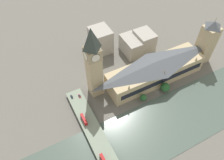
{
  "coord_description": "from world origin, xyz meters",
  "views": [
    {
      "loc": [
        -101.52,
        106.2,
        182.99
      ],
      "look_at": [
        22.55,
        41.52,
        18.55
      ],
      "focal_mm": 35.0,
      "sensor_mm": 36.0,
      "label": 1
    }
  ],
  "objects_px": {
    "clock_tower": "(93,63)",
    "victoria_tower": "(207,42)",
    "road_bridge": "(105,153)",
    "double_decker_bus_lead": "(84,119)",
    "car_southbound_lead": "(72,97)",
    "parliament_hall": "(156,70)",
    "double_decker_bus_mid": "(103,160)",
    "car_northbound_lead": "(80,96)"
  },
  "relations": [
    {
      "from": "clock_tower",
      "to": "victoria_tower",
      "type": "bearing_deg",
      "value": -95.72
    },
    {
      "from": "road_bridge",
      "to": "double_decker_bus_lead",
      "type": "bearing_deg",
      "value": 5.26
    },
    {
      "from": "road_bridge",
      "to": "car_southbound_lead",
      "type": "height_order",
      "value": "car_southbound_lead"
    },
    {
      "from": "parliament_hall",
      "to": "double_decker_bus_mid",
      "type": "xyz_separation_m",
      "value": [
        -57.86,
        90.37,
        -6.36
      ]
    },
    {
      "from": "parliament_hall",
      "to": "road_bridge",
      "type": "relative_size",
      "value": 0.73
    },
    {
      "from": "victoria_tower",
      "to": "clock_tower",
      "type": "bearing_deg",
      "value": 84.28
    },
    {
      "from": "clock_tower",
      "to": "car_southbound_lead",
      "type": "bearing_deg",
      "value": 85.97
    },
    {
      "from": "double_decker_bus_lead",
      "to": "car_northbound_lead",
      "type": "distance_m",
      "value": 28.87
    },
    {
      "from": "double_decker_bus_mid",
      "to": "car_northbound_lead",
      "type": "relative_size",
      "value": 2.3
    },
    {
      "from": "road_bridge",
      "to": "car_southbound_lead",
      "type": "relative_size",
      "value": 31.05
    },
    {
      "from": "victoria_tower",
      "to": "car_southbound_lead",
      "type": "bearing_deg",
      "value": 84.56
    },
    {
      "from": "clock_tower",
      "to": "double_decker_bus_lead",
      "type": "xyz_separation_m",
      "value": [
        -28.94,
        25.38,
        -35.99
      ]
    },
    {
      "from": "victoria_tower",
      "to": "road_bridge",
      "type": "height_order",
      "value": "victoria_tower"
    },
    {
      "from": "car_southbound_lead",
      "to": "clock_tower",
      "type": "bearing_deg",
      "value": -94.03
    },
    {
      "from": "double_decker_bus_lead",
      "to": "car_northbound_lead",
      "type": "relative_size",
      "value": 2.68
    },
    {
      "from": "clock_tower",
      "to": "car_northbound_lead",
      "type": "xyz_separation_m",
      "value": [
        -0.96,
        18.5,
        -37.84
      ]
    },
    {
      "from": "double_decker_bus_lead",
      "to": "car_southbound_lead",
      "type": "bearing_deg",
      "value": 0.98
    },
    {
      "from": "car_northbound_lead",
      "to": "car_southbound_lead",
      "type": "xyz_separation_m",
      "value": [
        2.78,
        7.4,
        -0.04
      ]
    },
    {
      "from": "car_northbound_lead",
      "to": "victoria_tower",
      "type": "bearing_deg",
      "value": -94.65
    },
    {
      "from": "double_decker_bus_mid",
      "to": "car_northbound_lead",
      "type": "distance_m",
      "value": 70.45
    },
    {
      "from": "double_decker_bus_lead",
      "to": "double_decker_bus_mid",
      "type": "bearing_deg",
      "value": 179.28
    },
    {
      "from": "parliament_hall",
      "to": "clock_tower",
      "type": "xyz_separation_m",
      "value": [
        13.12,
        64.46,
        29.44
      ]
    },
    {
      "from": "clock_tower",
      "to": "victoria_tower",
      "type": "relative_size",
      "value": 1.41
    },
    {
      "from": "parliament_hall",
      "to": "double_decker_bus_mid",
      "type": "relative_size",
      "value": 10.77
    },
    {
      "from": "parliament_hall",
      "to": "road_bridge",
      "type": "bearing_deg",
      "value": 121.19
    },
    {
      "from": "parliament_hall",
      "to": "victoria_tower",
      "type": "height_order",
      "value": "victoria_tower"
    },
    {
      "from": "parliament_hall",
      "to": "double_decker_bus_lead",
      "type": "distance_m",
      "value": 91.46
    },
    {
      "from": "clock_tower",
      "to": "car_southbound_lead",
      "type": "height_order",
      "value": "clock_tower"
    },
    {
      "from": "victoria_tower",
      "to": "double_decker_bus_lead",
      "type": "xyz_separation_m",
      "value": [
        -15.87,
        155.74,
        -19.82
      ]
    },
    {
      "from": "car_northbound_lead",
      "to": "car_southbound_lead",
      "type": "height_order",
      "value": "car_northbound_lead"
    },
    {
      "from": "parliament_hall",
      "to": "car_southbound_lead",
      "type": "relative_size",
      "value": 22.67
    },
    {
      "from": "parliament_hall",
      "to": "road_bridge",
      "type": "xyz_separation_m",
      "value": [
        -52.34,
        86.48,
        -9.94
      ]
    },
    {
      "from": "double_decker_bus_lead",
      "to": "clock_tower",
      "type": "bearing_deg",
      "value": -41.26
    },
    {
      "from": "double_decker_bus_mid",
      "to": "victoria_tower",
      "type": "bearing_deg",
      "value": -69.66
    },
    {
      "from": "car_southbound_lead",
      "to": "road_bridge",
      "type": "bearing_deg",
      "value": -176.69
    },
    {
      "from": "victoria_tower",
      "to": "car_northbound_lead",
      "type": "distance_m",
      "value": 150.92
    },
    {
      "from": "road_bridge",
      "to": "double_decker_bus_mid",
      "type": "bearing_deg",
      "value": 144.78
    },
    {
      "from": "road_bridge",
      "to": "double_decker_bus_lead",
      "type": "xyz_separation_m",
      "value": [
        36.53,
        3.36,
        3.4
      ]
    },
    {
      "from": "victoria_tower",
      "to": "double_decker_bus_lead",
      "type": "bearing_deg",
      "value": 95.82
    },
    {
      "from": "road_bridge",
      "to": "car_northbound_lead",
      "type": "bearing_deg",
      "value": -3.12
    },
    {
      "from": "double_decker_bus_mid",
      "to": "double_decker_bus_lead",
      "type": "bearing_deg",
      "value": -0.72
    },
    {
      "from": "clock_tower",
      "to": "road_bridge",
      "type": "bearing_deg",
      "value": 161.41
    }
  ]
}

